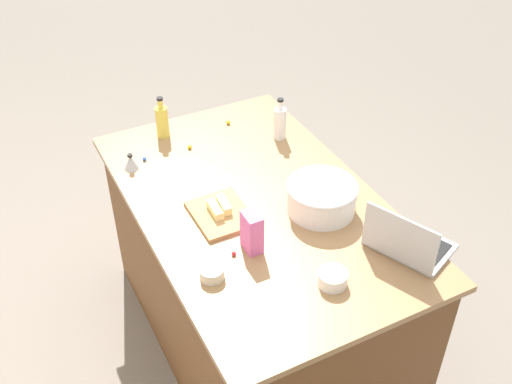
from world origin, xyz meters
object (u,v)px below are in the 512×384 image
at_px(laptop, 407,242).
at_px(ramekin_small, 333,279).
at_px(bottle_oil, 162,121).
at_px(butter_stick_right, 215,210).
at_px(bottle_vinegar, 280,122).
at_px(candy_bag, 252,232).
at_px(cutting_board, 221,214).
at_px(ramekin_medium, 212,273).
at_px(kitchen_timer, 131,162).
at_px(butter_stick_left, 224,205).
at_px(mixing_bowl_large, 322,197).

relative_size(laptop, ramekin_small, 3.39).
xyz_separation_m(bottle_oil, butter_stick_right, (-0.69, 0.03, -0.05)).
xyz_separation_m(bottle_vinegar, candy_bag, (-0.66, 0.49, -0.00)).
distance_m(cutting_board, ramekin_small, 0.58).
xyz_separation_m(ramekin_medium, kitchen_timer, (0.81, 0.05, 0.01)).
bearing_deg(candy_bag, kitchen_timer, 18.78).
bearing_deg(butter_stick_left, ramekin_medium, 148.48).
relative_size(laptop, butter_stick_right, 3.38).
height_order(butter_stick_left, ramekin_small, same).
height_order(bottle_oil, butter_stick_right, bottle_oil).
relative_size(mixing_bowl_large, butter_stick_right, 2.72).
height_order(bottle_oil, candy_bag, bottle_oil).
relative_size(butter_stick_right, ramekin_medium, 1.18).
xyz_separation_m(laptop, butter_stick_left, (0.54, 0.53, -0.01)).
xyz_separation_m(ramekin_small, kitchen_timer, (1.04, 0.43, 0.01)).
bearing_deg(candy_bag, laptop, -118.35).
relative_size(mixing_bowl_large, kitchen_timer, 3.88).
distance_m(cutting_board, kitchen_timer, 0.55).
distance_m(laptop, ramekin_medium, 0.76).
bearing_deg(bottle_vinegar, kitchen_timer, 83.95).
xyz_separation_m(bottle_vinegar, bottle_oil, (0.27, 0.51, -0.00)).
height_order(ramekin_small, candy_bag, candy_bag).
relative_size(ramekin_medium, candy_bag, 0.55).
relative_size(bottle_vinegar, butter_stick_left, 1.97).
bearing_deg(cutting_board, ramekin_medium, 150.23).
height_order(mixing_bowl_large, bottle_vinegar, bottle_vinegar).
bearing_deg(butter_stick_right, ramekin_small, -157.80).
bearing_deg(kitchen_timer, bottle_vinegar, -96.05).
bearing_deg(bottle_oil, bottle_vinegar, -118.38).
xyz_separation_m(cutting_board, kitchen_timer, (0.50, 0.23, 0.03)).
distance_m(bottle_vinegar, butter_stick_left, 0.64).
relative_size(bottle_vinegar, ramekin_small, 1.97).
bearing_deg(mixing_bowl_large, bottle_vinegar, -11.62).
distance_m(bottle_oil, ramekin_small, 1.25).
distance_m(butter_stick_left, ramekin_small, 0.59).
distance_m(bottle_oil, butter_stick_left, 0.68).
xyz_separation_m(cutting_board, candy_bag, (-0.24, -0.02, 0.08)).
bearing_deg(ramekin_medium, ramekin_small, -121.32).
xyz_separation_m(bottle_vinegar, kitchen_timer, (0.08, 0.74, -0.05)).
bearing_deg(ramekin_medium, kitchen_timer, 3.40).
height_order(bottle_oil, ramekin_medium, bottle_oil).
distance_m(butter_stick_left, butter_stick_right, 0.05).
bearing_deg(laptop, ramekin_medium, 73.84).
bearing_deg(butter_stick_left, butter_stick_right, 101.72).
height_order(bottle_vinegar, butter_stick_right, bottle_vinegar).
bearing_deg(candy_bag, ramekin_medium, 109.71).
relative_size(bottle_oil, kitchen_timer, 2.80).
xyz_separation_m(mixing_bowl_large, butter_stick_right, (0.16, 0.41, -0.03)).
distance_m(bottle_oil, ramekin_medium, 1.02).
relative_size(ramekin_small, kitchen_timer, 1.43).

